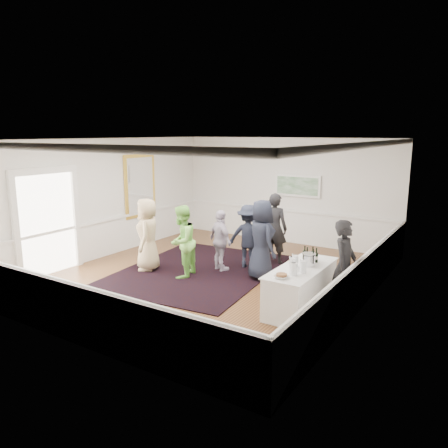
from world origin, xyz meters
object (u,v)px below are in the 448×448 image
Objects in this scene: bartender at (344,266)px; guest_green at (182,242)px; guest_dark_a at (248,236)px; ice_bucket at (309,260)px; guest_navy at (261,240)px; nut_bowl at (282,276)px; guest_lilac at (221,241)px; guest_tan at (147,235)px; guest_dark_b at (275,228)px; serving_table at (301,288)px.

bartender is 1.03× the size of guest_green.
ice_bucket is at bearing 129.12° from guest_dark_a.
guest_navy is 7.13× the size of ice_bucket.
ice_bucket is 0.96m from nut_bowl.
bartender reaches higher than guest_lilac.
guest_dark_a reaches higher than guest_lilac.
guest_lilac is at bearing 35.29° from guest_navy.
guest_tan is 4.20m from ice_bucket.
guest_dark_b is 7.09× the size of ice_bucket.
guest_lilac is at bearing 37.54° from guest_dark_a.
guest_lilac is at bearing 138.66° from guest_green.
guest_green reaches higher than serving_table.
bartender reaches higher than guest_green.
bartender is 1.10× the size of guest_dark_a.
bartender is at bearing -164.99° from guest_navy.
guest_tan is 3.23m from guest_dark_b.
nut_bowl is (-0.13, -0.95, -0.08)m from ice_bucket.
guest_lilac is (1.55, 0.90, -0.14)m from guest_tan.
guest_dark_b is (1.33, 2.17, 0.07)m from guest_green.
guest_tan reaches higher than guest_lilac.
guest_dark_b reaches higher than nut_bowl.
guest_tan is at bearing 179.00° from ice_bucket.
serving_table is 1.20× the size of guest_green.
bartender is 3.80m from guest_green.
guest_dark_b is 3.63m from nut_bowl.
guest_navy is at bearing 147.52° from ice_bucket.
guest_navy reaches higher than guest_lilac.
serving_table is at bearing 125.29° from guest_dark_a.
bartender is 3.17m from guest_dark_a.
guest_dark_b is (0.82, 1.29, 0.17)m from guest_lilac.
guest_navy is at bearing 141.79° from serving_table.
guest_tan is 1.18× the size of guest_lilac.
ice_bucket is (4.20, -0.07, 0.05)m from guest_tan.
guest_dark_a is at bearing 129.56° from nut_bowl.
nut_bowl is at bearing 114.23° from guest_dark_b.
bartender is 6.77× the size of ice_bucket.
guest_tan is 1.11× the size of guest_dark_a.
ice_bucket is at bearing -177.36° from guest_navy.
serving_table is 0.56m from ice_bucket.
bartender is 0.67m from ice_bucket.
guest_green is 1.02m from guest_lilac.
guest_dark_b is at bearing 50.71° from bartender.
guest_dark_a is 0.87× the size of guest_dark_b.
guest_dark_a is (-2.85, 1.38, -0.08)m from bartender.
guest_tan is at bearing 57.19° from guest_lilac.
serving_table is 0.92m from bartender.
guest_navy is at bearing 126.13° from nut_bowl.
ice_bucket is (2.65, -0.98, 0.19)m from guest_lilac.
guest_dark_b reaches higher than guest_dark_a.
guest_lilac is 0.94× the size of guest_dark_a.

